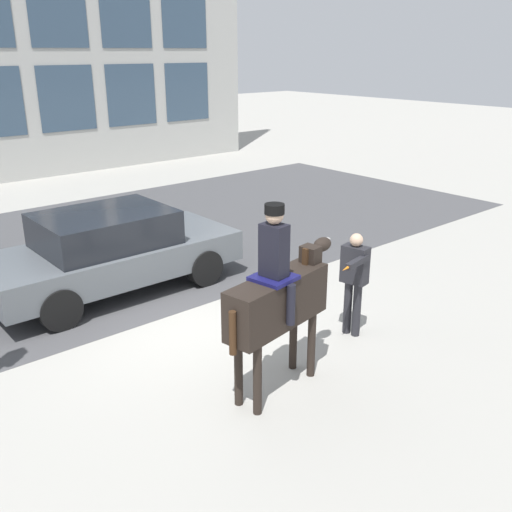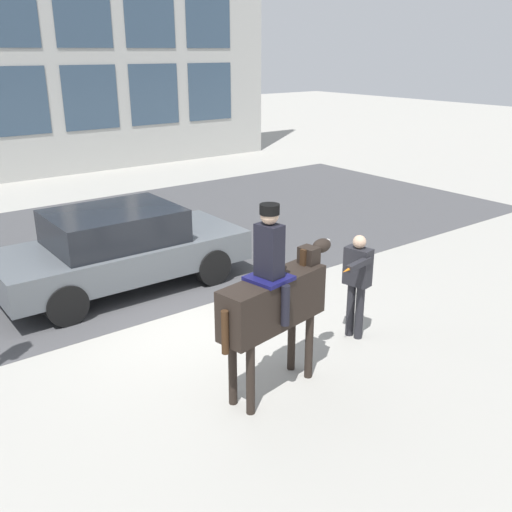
% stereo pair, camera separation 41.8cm
% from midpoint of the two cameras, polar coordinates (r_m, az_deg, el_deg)
% --- Properties ---
extents(ground_plane, '(80.00, 80.00, 0.00)m').
position_cam_midpoint_polar(ground_plane, '(9.45, -5.55, -6.91)').
color(ground_plane, '#9E9B93').
extents(road_surface, '(22.85, 8.50, 0.01)m').
position_cam_midpoint_polar(road_surface, '(13.44, -16.33, 0.67)').
color(road_surface, '#444447').
rests_on(road_surface, ground_plane).
extents(mounted_horse_lead, '(2.01, 0.70, 2.55)m').
position_cam_midpoint_polar(mounted_horse_lead, '(7.18, 3.54, -4.16)').
color(mounted_horse_lead, black).
rests_on(mounted_horse_lead, ground_plane).
extents(pedestrian_bystander, '(0.81, 0.56, 1.67)m').
position_cam_midpoint_polar(pedestrian_bystander, '(8.81, 11.42, -2.25)').
color(pedestrian_bystander, '#232328').
rests_on(pedestrian_bystander, ground_plane).
extents(street_car_near_lane, '(4.58, 2.03, 1.53)m').
position_cam_midpoint_polar(street_car_near_lane, '(10.82, -12.39, 0.83)').
color(street_car_near_lane, '#51565B').
rests_on(street_car_near_lane, ground_plane).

